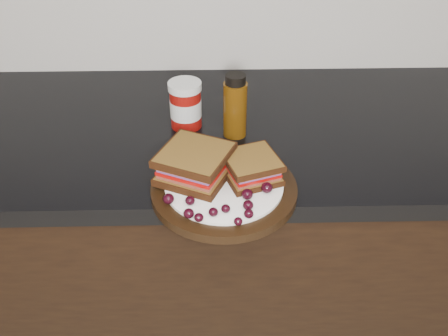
% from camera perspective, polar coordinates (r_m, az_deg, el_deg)
% --- Properties ---
extents(base_cabinets, '(3.96, 0.58, 0.86)m').
position_cam_1_polar(base_cabinets, '(1.47, -1.88, -10.91)').
color(base_cabinets, black).
rests_on(base_cabinets, ground_plane).
extents(countertop, '(3.98, 0.60, 0.04)m').
position_cam_1_polar(countertop, '(1.18, -2.30, 4.13)').
color(countertop, black).
rests_on(countertop, base_cabinets).
extents(plate, '(0.28, 0.28, 0.02)m').
position_cam_1_polar(plate, '(0.96, 0.00, -2.47)').
color(plate, black).
rests_on(plate, countertop).
extents(sandwich_left, '(0.17, 0.17, 0.06)m').
position_cam_1_polar(sandwich_left, '(0.95, -3.35, 0.47)').
color(sandwich_left, brown).
rests_on(sandwich_left, plate).
extents(sandwich_right, '(0.12, 0.12, 0.04)m').
position_cam_1_polar(sandwich_right, '(0.95, 3.16, 0.05)').
color(sandwich_right, brown).
rests_on(sandwich_right, plate).
extents(grape_0, '(0.02, 0.02, 0.02)m').
position_cam_1_polar(grape_0, '(0.90, -6.36, -3.52)').
color(grape_0, black).
rests_on(grape_0, plate).
extents(grape_1, '(0.02, 0.02, 0.02)m').
position_cam_1_polar(grape_1, '(0.90, -3.91, -3.75)').
color(grape_1, black).
rests_on(grape_1, plate).
extents(grape_2, '(0.02, 0.02, 0.02)m').
position_cam_1_polar(grape_2, '(0.87, -4.05, -5.21)').
color(grape_2, black).
rests_on(grape_2, plate).
extents(grape_3, '(0.02, 0.02, 0.02)m').
position_cam_1_polar(grape_3, '(0.86, -2.89, -5.67)').
color(grape_3, black).
rests_on(grape_3, plate).
extents(grape_4, '(0.02, 0.02, 0.02)m').
position_cam_1_polar(grape_4, '(0.87, -1.23, -5.06)').
color(grape_4, black).
rests_on(grape_4, plate).
extents(grape_5, '(0.02, 0.02, 0.02)m').
position_cam_1_polar(grape_5, '(0.88, 0.19, -4.67)').
color(grape_5, black).
rests_on(grape_5, plate).
extents(grape_6, '(0.02, 0.02, 0.01)m').
position_cam_1_polar(grape_6, '(0.86, 1.63, -6.12)').
color(grape_6, black).
rests_on(grape_6, plate).
extents(grape_7, '(0.02, 0.02, 0.02)m').
position_cam_1_polar(grape_7, '(0.87, 2.84, -5.24)').
color(grape_7, black).
rests_on(grape_7, plate).
extents(grape_8, '(0.02, 0.02, 0.02)m').
position_cam_1_polar(grape_8, '(0.89, 2.78, -4.27)').
color(grape_8, black).
rests_on(grape_8, plate).
extents(grape_9, '(0.02, 0.02, 0.02)m').
position_cam_1_polar(grape_9, '(0.91, 2.67, -3.02)').
color(grape_9, black).
rests_on(grape_9, plate).
extents(grape_10, '(0.02, 0.02, 0.02)m').
position_cam_1_polar(grape_10, '(0.92, 4.93, -2.26)').
color(grape_10, black).
rests_on(grape_10, plate).
extents(grape_11, '(0.02, 0.02, 0.02)m').
position_cam_1_polar(grape_11, '(0.93, 4.64, -1.95)').
color(grape_11, black).
rests_on(grape_11, plate).
extents(grape_12, '(0.02, 0.02, 0.02)m').
position_cam_1_polar(grape_12, '(0.95, 5.36, -1.03)').
color(grape_12, black).
rests_on(grape_12, plate).
extents(grape_13, '(0.02, 0.02, 0.02)m').
position_cam_1_polar(grape_13, '(0.98, 4.53, 0.01)').
color(grape_13, black).
rests_on(grape_13, plate).
extents(grape_14, '(0.02, 0.02, 0.01)m').
position_cam_1_polar(grape_14, '(0.98, 3.17, 0.13)').
color(grape_14, black).
rests_on(grape_14, plate).
extents(grape_15, '(0.02, 0.02, 0.02)m').
position_cam_1_polar(grape_15, '(0.97, -1.52, -0.12)').
color(grape_15, black).
rests_on(grape_15, plate).
extents(grape_16, '(0.02, 0.02, 0.02)m').
position_cam_1_polar(grape_16, '(0.98, -3.52, 0.15)').
color(grape_16, black).
rests_on(grape_16, plate).
extents(grape_17, '(0.02, 0.02, 0.02)m').
position_cam_1_polar(grape_17, '(0.95, -3.77, -0.84)').
color(grape_17, black).
rests_on(grape_17, plate).
extents(grape_18, '(0.02, 0.02, 0.02)m').
position_cam_1_polar(grape_18, '(0.94, -5.05, -1.54)').
color(grape_18, black).
rests_on(grape_18, plate).
extents(grape_19, '(0.02, 0.02, 0.02)m').
position_cam_1_polar(grape_19, '(0.94, -5.80, -1.41)').
color(grape_19, black).
rests_on(grape_19, plate).
extents(grape_20, '(0.02, 0.02, 0.02)m').
position_cam_1_polar(grape_20, '(0.96, -2.19, -0.42)').
color(grape_20, black).
rests_on(grape_20, plate).
extents(grape_21, '(0.02, 0.02, 0.02)m').
position_cam_1_polar(grape_21, '(0.96, -2.88, -0.51)').
color(grape_21, black).
rests_on(grape_21, plate).
extents(grape_22, '(0.01, 0.01, 0.01)m').
position_cam_1_polar(grape_22, '(0.94, -4.29, -1.88)').
color(grape_22, black).
rests_on(grape_22, plate).
extents(condiment_jar, '(0.08, 0.08, 0.11)m').
position_cam_1_polar(condiment_jar, '(1.14, -4.41, 7.23)').
color(condiment_jar, maroon).
rests_on(condiment_jar, countertop).
extents(oil_bottle, '(0.06, 0.06, 0.15)m').
position_cam_1_polar(oil_bottle, '(1.10, 1.28, 7.14)').
color(oil_bottle, '#482907').
rests_on(oil_bottle, countertop).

